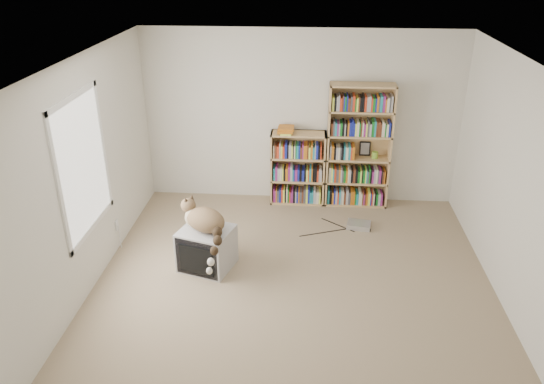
# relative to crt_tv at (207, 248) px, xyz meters

# --- Properties ---
(floor) EXTENTS (4.50, 5.00, 0.01)m
(floor) POSITION_rel_crt_tv_xyz_m (1.04, -0.51, -0.25)
(floor) COLOR #9A8768
(floor) RESTS_ON ground
(wall_back) EXTENTS (4.50, 0.02, 2.50)m
(wall_back) POSITION_rel_crt_tv_xyz_m (1.04, 1.99, 1.00)
(wall_back) COLOR silver
(wall_back) RESTS_ON floor
(wall_front) EXTENTS (4.50, 0.02, 2.50)m
(wall_front) POSITION_rel_crt_tv_xyz_m (1.04, -3.01, 1.00)
(wall_front) COLOR silver
(wall_front) RESTS_ON floor
(wall_left) EXTENTS (0.02, 5.00, 2.50)m
(wall_left) POSITION_rel_crt_tv_xyz_m (-1.21, -0.51, 1.00)
(wall_left) COLOR silver
(wall_left) RESTS_ON floor
(wall_right) EXTENTS (0.02, 5.00, 2.50)m
(wall_right) POSITION_rel_crt_tv_xyz_m (3.29, -0.51, 1.00)
(wall_right) COLOR silver
(wall_right) RESTS_ON floor
(ceiling) EXTENTS (4.50, 5.00, 0.02)m
(ceiling) POSITION_rel_crt_tv_xyz_m (1.04, -0.51, 2.25)
(ceiling) COLOR white
(ceiling) RESTS_ON wall_back
(window) EXTENTS (0.02, 1.22, 1.52)m
(window) POSITION_rel_crt_tv_xyz_m (-1.20, -0.31, 1.15)
(window) COLOR white
(window) RESTS_ON wall_left
(crt_tv) EXTENTS (0.70, 0.67, 0.50)m
(crt_tv) POSITION_rel_crt_tv_xyz_m (0.00, 0.00, 0.00)
(crt_tv) COLOR #AFAFB2
(crt_tv) RESTS_ON floor
(cat) EXTENTS (0.65, 0.80, 0.61)m
(cat) POSITION_rel_crt_tv_xyz_m (0.02, -0.08, 0.35)
(cat) COLOR #3C2818
(cat) RESTS_ON crt_tv
(bookcase_tall) EXTENTS (0.90, 0.30, 1.79)m
(bookcase_tall) POSITION_rel_crt_tv_xyz_m (1.87, 1.85, 0.60)
(bookcase_tall) COLOR tan
(bookcase_tall) RESTS_ON floor
(bookcase_short) EXTENTS (0.79, 0.30, 1.08)m
(bookcase_short) POSITION_rel_crt_tv_xyz_m (1.01, 1.85, 0.25)
(bookcase_short) COLOR tan
(bookcase_short) RESTS_ON floor
(book_stack) EXTENTS (0.22, 0.29, 0.09)m
(book_stack) POSITION_rel_crt_tv_xyz_m (0.84, 1.81, 0.88)
(book_stack) COLOR red
(book_stack) RESTS_ON bookcase_short
(green_mug) EXTENTS (0.09, 0.09, 0.10)m
(green_mug) POSITION_rel_crt_tv_xyz_m (2.11, 1.83, 0.53)
(green_mug) COLOR #7AB233
(green_mug) RESTS_ON bookcase_tall
(framed_print) EXTENTS (0.15, 0.05, 0.21)m
(framed_print) POSITION_rel_crt_tv_xyz_m (1.97, 1.93, 0.59)
(framed_print) COLOR black
(framed_print) RESTS_ON bookcase_tall
(dvd_player) EXTENTS (0.35, 0.27, 0.07)m
(dvd_player) POSITION_rel_crt_tv_xyz_m (1.88, 1.09, -0.21)
(dvd_player) COLOR silver
(dvd_player) RESTS_ON floor
(wall_outlet) EXTENTS (0.01, 0.08, 0.13)m
(wall_outlet) POSITION_rel_crt_tv_xyz_m (-1.20, 0.34, 0.07)
(wall_outlet) COLOR silver
(wall_outlet) RESTS_ON wall_left
(floor_cables) EXTENTS (1.20, 0.70, 0.01)m
(floor_cables) POSITION_rel_crt_tv_xyz_m (1.25, 0.86, -0.25)
(floor_cables) COLOR black
(floor_cables) RESTS_ON floor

